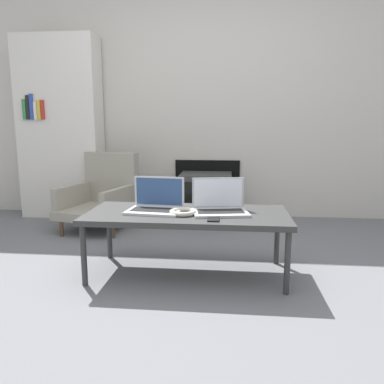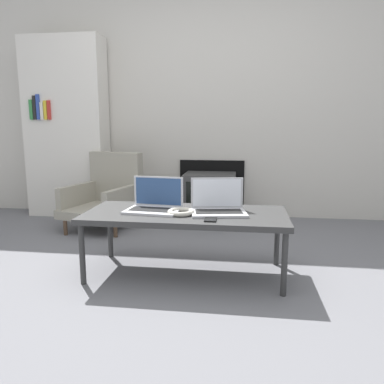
{
  "view_description": "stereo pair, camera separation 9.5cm",
  "coord_description": "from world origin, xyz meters",
  "px_view_note": "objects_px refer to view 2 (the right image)",
  "views": [
    {
      "loc": [
        0.27,
        -2.02,
        0.99
      ],
      "look_at": [
        0.0,
        0.65,
        0.5
      ],
      "focal_mm": 35.0,
      "sensor_mm": 36.0,
      "label": 1
    },
    {
      "loc": [
        0.36,
        -2.0,
        0.99
      ],
      "look_at": [
        0.0,
        0.65,
        0.5
      ],
      "focal_mm": 35.0,
      "sensor_mm": 36.0,
      "label": 2
    }
  ],
  "objects_px": {
    "tv": "(210,197)",
    "headphones": "(181,212)",
    "laptop_left": "(155,204)",
    "phone": "(211,219)",
    "laptop_right": "(218,206)",
    "armchair": "(107,194)"
  },
  "relations": [
    {
      "from": "tv",
      "to": "headphones",
      "type": "bearing_deg",
      "value": -92.02
    },
    {
      "from": "laptop_left",
      "to": "phone",
      "type": "distance_m",
      "value": 0.44
    },
    {
      "from": "laptop_left",
      "to": "headphones",
      "type": "bearing_deg",
      "value": -18.42
    },
    {
      "from": "laptop_right",
      "to": "tv",
      "type": "xyz_separation_m",
      "value": [
        -0.18,
        1.42,
        -0.22
      ]
    },
    {
      "from": "headphones",
      "to": "tv",
      "type": "xyz_separation_m",
      "value": [
        0.05,
        1.5,
        -0.19
      ]
    },
    {
      "from": "armchair",
      "to": "phone",
      "type": "bearing_deg",
      "value": -33.32
    },
    {
      "from": "headphones",
      "to": "phone",
      "type": "height_order",
      "value": "headphones"
    },
    {
      "from": "headphones",
      "to": "armchair",
      "type": "bearing_deg",
      "value": 128.47
    },
    {
      "from": "tv",
      "to": "laptop_right",
      "type": "bearing_deg",
      "value": -82.78
    },
    {
      "from": "phone",
      "to": "tv",
      "type": "relative_size",
      "value": 0.27
    },
    {
      "from": "laptop_right",
      "to": "armchair",
      "type": "height_order",
      "value": "armchair"
    },
    {
      "from": "headphones",
      "to": "armchair",
      "type": "height_order",
      "value": "armchair"
    },
    {
      "from": "laptop_right",
      "to": "armchair",
      "type": "bearing_deg",
      "value": 127.15
    },
    {
      "from": "phone",
      "to": "laptop_right",
      "type": "bearing_deg",
      "value": 80.79
    },
    {
      "from": "tv",
      "to": "armchair",
      "type": "height_order",
      "value": "armchair"
    },
    {
      "from": "laptop_left",
      "to": "armchair",
      "type": "xyz_separation_m",
      "value": [
        -0.74,
        1.09,
        -0.16
      ]
    },
    {
      "from": "headphones",
      "to": "phone",
      "type": "distance_m",
      "value": 0.23
    },
    {
      "from": "laptop_right",
      "to": "armchair",
      "type": "relative_size",
      "value": 0.5
    },
    {
      "from": "headphones",
      "to": "armchair",
      "type": "relative_size",
      "value": 0.22
    },
    {
      "from": "laptop_left",
      "to": "headphones",
      "type": "relative_size",
      "value": 2.16
    },
    {
      "from": "laptop_right",
      "to": "phone",
      "type": "distance_m",
      "value": 0.19
    },
    {
      "from": "laptop_right",
      "to": "tv",
      "type": "relative_size",
      "value": 0.74
    }
  ]
}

